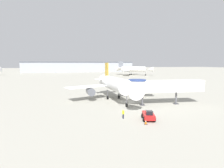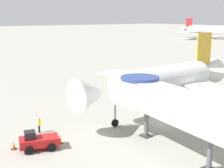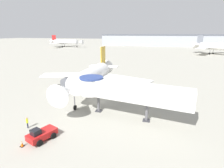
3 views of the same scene
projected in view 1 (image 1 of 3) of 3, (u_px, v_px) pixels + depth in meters
The scene contains 9 objects.
ground_plane at pixel (128, 102), 45.64m from camera, with size 800.00×800.00×0.00m, color #9E9B8E.
main_airplane at pixel (115, 84), 47.38m from camera, with size 26.71×24.80×10.17m.
jet_bridge at pixel (161, 86), 42.03m from camera, with size 18.67×5.66×6.20m.
pushback_tug_red at pixel (148, 115), 30.75m from camera, with size 2.97×4.05×1.88m.
traffic_cone_apron_front at pixel (146, 122), 28.63m from camera, with size 0.48×0.48×0.80m.
traffic_cone_near_nose at pixel (142, 114), 33.05m from camera, with size 0.47×0.47×0.77m.
ground_crew_marshaller at pixel (123, 113), 31.49m from camera, with size 0.32×0.38×1.70m.
background_jet_gray_tail at pixel (133, 69), 150.10m from camera, with size 27.99×27.93×12.04m.
terminal_building at pixel (80, 67), 213.40m from camera, with size 127.87×26.21×12.24m.
Camera 1 is at (-16.94, -41.67, 9.90)m, focal length 28.00 mm.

